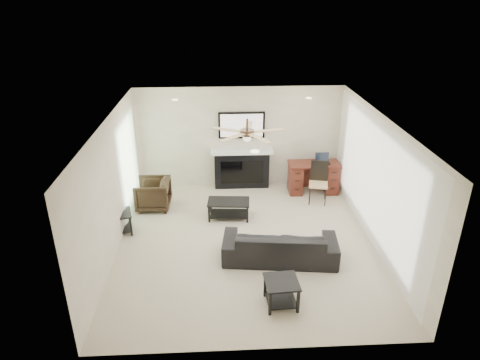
# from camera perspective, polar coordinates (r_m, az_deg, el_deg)

# --- Properties ---
(room_shell) EXTENTS (5.50, 5.54, 2.52)m
(room_shell) POSITION_cam_1_polar(r_m,az_deg,el_deg) (7.88, 2.29, 2.42)
(room_shell) COLOR #BEB699
(room_shell) RESTS_ON ground
(sofa) EXTENTS (2.18, 1.05, 0.61)m
(sofa) POSITION_cam_1_polar(r_m,az_deg,el_deg) (7.98, 5.35, -8.55)
(sofa) COLOR black
(sofa) RESTS_ON ground
(armchair) EXTENTS (0.78, 0.76, 0.69)m
(armchair) POSITION_cam_1_polar(r_m,az_deg,el_deg) (9.88, -11.54, -1.84)
(armchair) COLOR black
(armchair) RESTS_ON ground
(coffee_table) EXTENTS (0.94, 0.57, 0.40)m
(coffee_table) POSITION_cam_1_polar(r_m,az_deg,el_deg) (9.34, -1.52, -3.93)
(coffee_table) COLOR black
(coffee_table) RESTS_ON ground
(end_table_near) EXTENTS (0.55, 0.55, 0.45)m
(end_table_near) POSITION_cam_1_polar(r_m,az_deg,el_deg) (7.01, 5.52, -14.72)
(end_table_near) COLOR black
(end_table_near) RESTS_ON ground
(end_table_left) EXTENTS (0.61, 0.61, 0.45)m
(end_table_left) POSITION_cam_1_polar(r_m,az_deg,el_deg) (9.13, -15.77, -5.49)
(end_table_left) COLOR black
(end_table_left) RESTS_ON ground
(fireplace_unit) EXTENTS (1.52, 0.34, 1.91)m
(fireplace_unit) POSITION_cam_1_polar(r_m,az_deg,el_deg) (10.46, 0.24, 3.86)
(fireplace_unit) COLOR black
(fireplace_unit) RESTS_ON ground
(desk) EXTENTS (1.22, 0.56, 0.76)m
(desk) POSITION_cam_1_polar(r_m,az_deg,el_deg) (10.57, 9.73, 0.33)
(desk) COLOR #431A10
(desk) RESTS_ON ground
(desk_chair) EXTENTS (0.51, 0.52, 0.97)m
(desk_chair) POSITION_cam_1_polar(r_m,az_deg,el_deg) (10.04, 10.42, -0.41)
(desk_chair) COLOR black
(desk_chair) RESTS_ON ground
(laptop) EXTENTS (0.33, 0.24, 0.23)m
(laptop) POSITION_cam_1_polar(r_m,az_deg,el_deg) (10.40, 11.02, 2.79)
(laptop) COLOR black
(laptop) RESTS_ON desk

